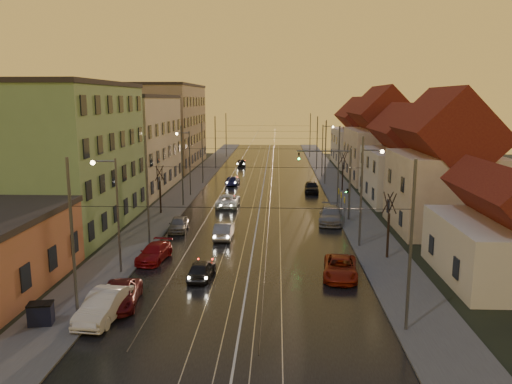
# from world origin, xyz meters

# --- Properties ---
(ground) EXTENTS (160.00, 160.00, 0.00)m
(ground) POSITION_xyz_m (0.00, 0.00, 0.00)
(ground) COLOR black
(ground) RESTS_ON ground
(road) EXTENTS (16.00, 120.00, 0.04)m
(road) POSITION_xyz_m (0.00, 40.00, 0.02)
(road) COLOR black
(road) RESTS_ON ground
(sidewalk_left) EXTENTS (4.00, 120.00, 0.15)m
(sidewalk_left) POSITION_xyz_m (-10.00, 40.00, 0.07)
(sidewalk_left) COLOR #4C4C4C
(sidewalk_left) RESTS_ON ground
(sidewalk_right) EXTENTS (4.00, 120.00, 0.15)m
(sidewalk_right) POSITION_xyz_m (10.00, 40.00, 0.07)
(sidewalk_right) COLOR #4C4C4C
(sidewalk_right) RESTS_ON ground
(tram_rail_0) EXTENTS (0.06, 120.00, 0.03)m
(tram_rail_0) POSITION_xyz_m (-2.20, 40.00, 0.06)
(tram_rail_0) COLOR gray
(tram_rail_0) RESTS_ON road
(tram_rail_1) EXTENTS (0.06, 120.00, 0.03)m
(tram_rail_1) POSITION_xyz_m (-0.77, 40.00, 0.06)
(tram_rail_1) COLOR gray
(tram_rail_1) RESTS_ON road
(tram_rail_2) EXTENTS (0.06, 120.00, 0.03)m
(tram_rail_2) POSITION_xyz_m (0.77, 40.00, 0.06)
(tram_rail_2) COLOR gray
(tram_rail_2) RESTS_ON road
(tram_rail_3) EXTENTS (0.06, 120.00, 0.03)m
(tram_rail_3) POSITION_xyz_m (2.20, 40.00, 0.06)
(tram_rail_3) COLOR gray
(tram_rail_3) RESTS_ON road
(apartment_left_1) EXTENTS (10.00, 18.00, 13.00)m
(apartment_left_1) POSITION_xyz_m (-17.50, 14.00, 6.50)
(apartment_left_1) COLOR #739A62
(apartment_left_1) RESTS_ON ground
(apartment_left_2) EXTENTS (10.00, 20.00, 12.00)m
(apartment_left_2) POSITION_xyz_m (-17.50, 34.00, 6.00)
(apartment_left_2) COLOR beige
(apartment_left_2) RESTS_ON ground
(apartment_left_3) EXTENTS (10.00, 24.00, 14.00)m
(apartment_left_3) POSITION_xyz_m (-17.50, 58.00, 7.00)
(apartment_left_3) COLOR #8F815C
(apartment_left_3) RESTS_ON ground
(house_right_0) EXTENTS (8.16, 10.20, 5.80)m
(house_right_0) POSITION_xyz_m (17.00, 2.00, 2.92)
(house_right_0) COLOR silver
(house_right_0) RESTS_ON ground
(house_right_1) EXTENTS (8.67, 10.20, 10.80)m
(house_right_1) POSITION_xyz_m (17.00, 15.00, 5.45)
(house_right_1) COLOR #C0AC94
(house_right_1) RESTS_ON ground
(house_right_2) EXTENTS (9.18, 12.24, 9.20)m
(house_right_2) POSITION_xyz_m (17.00, 28.00, 4.64)
(house_right_2) COLOR silver
(house_right_2) RESTS_ON ground
(house_right_3) EXTENTS (9.18, 14.28, 11.50)m
(house_right_3) POSITION_xyz_m (17.00, 43.00, 5.80)
(house_right_3) COLOR #C0AC94
(house_right_3) RESTS_ON ground
(house_right_4) EXTENTS (9.18, 16.32, 10.00)m
(house_right_4) POSITION_xyz_m (17.00, 61.00, 5.05)
(house_right_4) COLOR silver
(house_right_4) RESTS_ON ground
(catenary_pole_l_0) EXTENTS (0.16, 0.16, 9.00)m
(catenary_pole_l_0) POSITION_xyz_m (-8.60, -6.00, 4.50)
(catenary_pole_l_0) COLOR #595B60
(catenary_pole_l_0) RESTS_ON ground
(catenary_pole_r_0) EXTENTS (0.16, 0.16, 9.00)m
(catenary_pole_r_0) POSITION_xyz_m (8.60, -6.00, 4.50)
(catenary_pole_r_0) COLOR #595B60
(catenary_pole_r_0) RESTS_ON ground
(catenary_pole_l_1) EXTENTS (0.16, 0.16, 9.00)m
(catenary_pole_l_1) POSITION_xyz_m (-8.60, 9.00, 4.50)
(catenary_pole_l_1) COLOR #595B60
(catenary_pole_l_1) RESTS_ON ground
(catenary_pole_r_1) EXTENTS (0.16, 0.16, 9.00)m
(catenary_pole_r_1) POSITION_xyz_m (8.60, 9.00, 4.50)
(catenary_pole_r_1) COLOR #595B60
(catenary_pole_r_1) RESTS_ON ground
(catenary_pole_l_2) EXTENTS (0.16, 0.16, 9.00)m
(catenary_pole_l_2) POSITION_xyz_m (-8.60, 24.00, 4.50)
(catenary_pole_l_2) COLOR #595B60
(catenary_pole_l_2) RESTS_ON ground
(catenary_pole_r_2) EXTENTS (0.16, 0.16, 9.00)m
(catenary_pole_r_2) POSITION_xyz_m (8.60, 24.00, 4.50)
(catenary_pole_r_2) COLOR #595B60
(catenary_pole_r_2) RESTS_ON ground
(catenary_pole_l_3) EXTENTS (0.16, 0.16, 9.00)m
(catenary_pole_l_3) POSITION_xyz_m (-8.60, 39.00, 4.50)
(catenary_pole_l_3) COLOR #595B60
(catenary_pole_l_3) RESTS_ON ground
(catenary_pole_r_3) EXTENTS (0.16, 0.16, 9.00)m
(catenary_pole_r_3) POSITION_xyz_m (8.60, 39.00, 4.50)
(catenary_pole_r_3) COLOR #595B60
(catenary_pole_r_3) RESTS_ON ground
(catenary_pole_l_4) EXTENTS (0.16, 0.16, 9.00)m
(catenary_pole_l_4) POSITION_xyz_m (-8.60, 54.00, 4.50)
(catenary_pole_l_4) COLOR #595B60
(catenary_pole_l_4) RESTS_ON ground
(catenary_pole_r_4) EXTENTS (0.16, 0.16, 9.00)m
(catenary_pole_r_4) POSITION_xyz_m (8.60, 54.00, 4.50)
(catenary_pole_r_4) COLOR #595B60
(catenary_pole_r_4) RESTS_ON ground
(catenary_pole_l_5) EXTENTS (0.16, 0.16, 9.00)m
(catenary_pole_l_5) POSITION_xyz_m (-8.60, 72.00, 4.50)
(catenary_pole_l_5) COLOR #595B60
(catenary_pole_l_5) RESTS_ON ground
(catenary_pole_r_5) EXTENTS (0.16, 0.16, 9.00)m
(catenary_pole_r_5) POSITION_xyz_m (8.60, 72.00, 4.50)
(catenary_pole_r_5) COLOR #595B60
(catenary_pole_r_5) RESTS_ON ground
(street_lamp_0) EXTENTS (1.75, 0.32, 8.00)m
(street_lamp_0) POSITION_xyz_m (-9.10, 2.00, 4.89)
(street_lamp_0) COLOR #595B60
(street_lamp_0) RESTS_ON ground
(street_lamp_1) EXTENTS (1.75, 0.32, 8.00)m
(street_lamp_1) POSITION_xyz_m (9.10, 10.00, 4.89)
(street_lamp_1) COLOR #595B60
(street_lamp_1) RESTS_ON ground
(street_lamp_2) EXTENTS (1.75, 0.32, 8.00)m
(street_lamp_2) POSITION_xyz_m (-9.10, 30.00, 4.89)
(street_lamp_2) COLOR #595B60
(street_lamp_2) RESTS_ON ground
(street_lamp_3) EXTENTS (1.75, 0.32, 8.00)m
(street_lamp_3) POSITION_xyz_m (9.10, 46.00, 4.89)
(street_lamp_3) COLOR #595B60
(street_lamp_3) RESTS_ON ground
(traffic_light_mast) EXTENTS (5.30, 0.32, 7.20)m
(traffic_light_mast) POSITION_xyz_m (7.99, 18.00, 4.60)
(traffic_light_mast) COLOR #595B60
(traffic_light_mast) RESTS_ON ground
(bare_tree_0) EXTENTS (1.09, 1.09, 5.11)m
(bare_tree_0) POSITION_xyz_m (-10.20, 20.00, 2.49)
(bare_tree_0) COLOR black
(bare_tree_0) RESTS_ON ground
(bare_tree_1) EXTENTS (1.09, 1.09, 5.11)m
(bare_tree_1) POSITION_xyz_m (10.20, 6.00, 2.49)
(bare_tree_1) COLOR black
(bare_tree_1) RESTS_ON ground
(bare_tree_2) EXTENTS (1.09, 1.09, 5.11)m
(bare_tree_2) POSITION_xyz_m (10.40, 34.00, 2.49)
(bare_tree_2) COLOR black
(bare_tree_2) RESTS_ON ground
(driving_car_0) EXTENTS (1.74, 3.77, 1.25)m
(driving_car_0) POSITION_xyz_m (-3.12, 1.39, 0.63)
(driving_car_0) COLOR black
(driving_car_0) RESTS_ON ground
(driving_car_1) EXTENTS (1.48, 4.19, 1.38)m
(driving_car_1) POSITION_xyz_m (-2.67, 11.18, 0.69)
(driving_car_1) COLOR gray
(driving_car_1) RESTS_ON ground
(driving_car_2) EXTENTS (2.48, 5.14, 1.41)m
(driving_car_2) POSITION_xyz_m (-3.53, 24.00, 0.71)
(driving_car_2) COLOR white
(driving_car_2) RESTS_ON ground
(driving_car_3) EXTENTS (1.95, 4.37, 1.25)m
(driving_car_3) POSITION_xyz_m (-4.33, 38.30, 0.62)
(driving_car_3) COLOR navy
(driving_car_3) RESTS_ON ground
(driving_car_4) EXTENTS (1.91, 4.05, 1.34)m
(driving_car_4) POSITION_xyz_m (-4.49, 58.12, 0.67)
(driving_car_4) COLOR black
(driving_car_4) RESTS_ON ground
(parked_left_0) EXTENTS (2.08, 4.83, 1.55)m
(parked_left_0) POSITION_xyz_m (-7.49, -5.11, 0.77)
(parked_left_0) COLOR silver
(parked_left_0) RESTS_ON ground
(parked_left_1) EXTENTS (2.59, 4.75, 1.26)m
(parked_left_1) POSITION_xyz_m (-7.21, -3.28, 0.63)
(parked_left_1) COLOR #5C0F15
(parked_left_1) RESTS_ON ground
(parked_left_2) EXTENTS (2.25, 4.48, 1.25)m
(parked_left_2) POSITION_xyz_m (-7.19, 4.89, 0.62)
(parked_left_2) COLOR maroon
(parked_left_2) RESTS_ON ground
(parked_left_3) EXTENTS (1.77, 3.96, 1.32)m
(parked_left_3) POSITION_xyz_m (-7.05, 13.37, 0.66)
(parked_left_3) COLOR gray
(parked_left_3) RESTS_ON ground
(parked_right_0) EXTENTS (2.74, 5.02, 1.34)m
(parked_right_0) POSITION_xyz_m (6.20, 1.97, 0.67)
(parked_right_0) COLOR maroon
(parked_right_0) RESTS_ON ground
(parked_right_1) EXTENTS (2.81, 5.64, 1.57)m
(parked_right_1) POSITION_xyz_m (7.13, 17.07, 0.79)
(parked_right_1) COLOR gray
(parked_right_1) RESTS_ON ground
(parked_right_2) EXTENTS (1.90, 4.37, 1.47)m
(parked_right_2) POSITION_xyz_m (6.35, 32.91, 0.73)
(parked_right_2) COLOR black
(parked_right_2) RESTS_ON ground
(dumpster) EXTENTS (1.33, 1.02, 1.10)m
(dumpster) POSITION_xyz_m (-10.48, -6.22, 0.70)
(dumpster) COLOR black
(dumpster) RESTS_ON sidewalk_left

